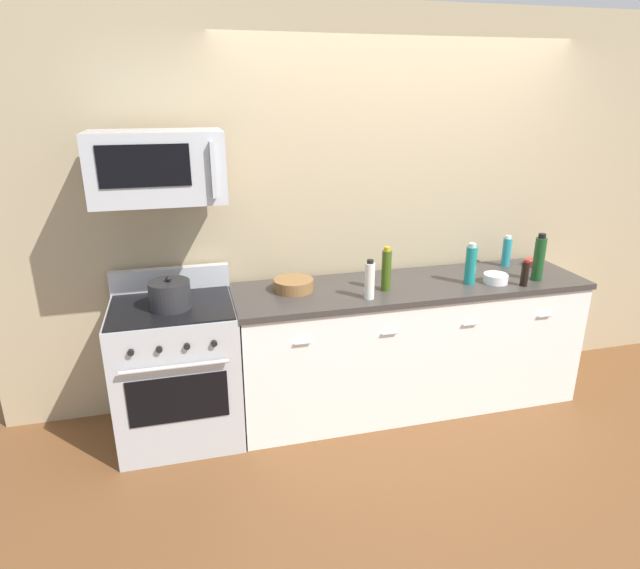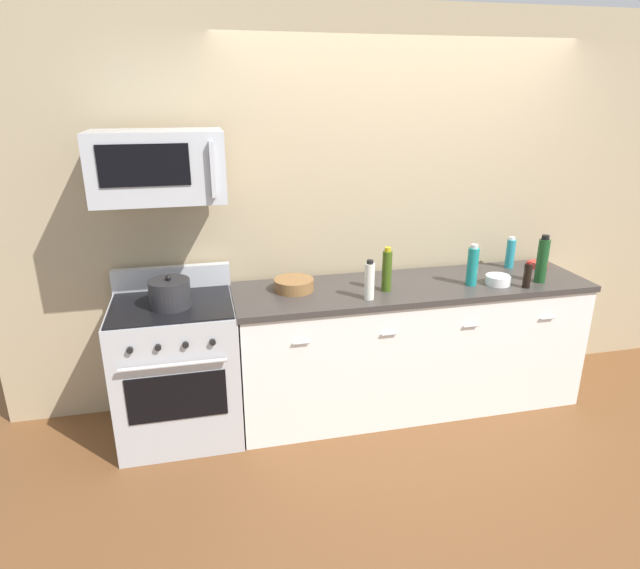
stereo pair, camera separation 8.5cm
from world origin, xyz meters
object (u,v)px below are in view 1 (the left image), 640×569
at_px(bowl_red_small, 534,263).
at_px(bottle_vinegar_white, 370,280).
at_px(bottle_olive_oil, 386,270).
at_px(bowl_white_ceramic, 496,278).
at_px(microwave, 158,167).
at_px(bottle_soy_sauce_dark, 525,273).
at_px(stockpot, 170,295).
at_px(bowl_wooden_salad, 294,284).
at_px(bottle_sparkling_teal, 471,265).
at_px(range_oven, 178,370).
at_px(bottle_dish_soap, 507,252).
at_px(bottle_wine_green, 539,258).

bearing_deg(bowl_red_small, bottle_vinegar_white, -166.89).
distance_m(bottle_olive_oil, bowl_white_ceramic, 0.79).
xyz_separation_m(microwave, bottle_soy_sauce_dark, (2.30, -0.28, -0.74)).
distance_m(bottle_vinegar_white, bowl_red_small, 1.47).
bearing_deg(stockpot, bowl_wooden_salad, 8.54).
bearing_deg(bottle_vinegar_white, bottle_olive_oil, 37.06).
xyz_separation_m(bottle_sparkling_teal, bottle_vinegar_white, (-0.75, -0.10, -0.01)).
bearing_deg(bowl_wooden_salad, bowl_white_ceramic, -8.08).
bearing_deg(bottle_sparkling_teal, range_oven, 177.06).
bearing_deg(range_oven, bottle_dish_soap, 4.40).
xyz_separation_m(microwave, bottle_vinegar_white, (1.21, -0.24, -0.71)).
height_order(range_oven, microwave, microwave).
xyz_separation_m(bottle_wine_green, bowl_wooden_salad, (-1.68, 0.21, -0.11)).
xyz_separation_m(bottle_wine_green, bottle_dish_soap, (-0.03, 0.33, -0.05)).
xyz_separation_m(bottle_dish_soap, bottle_vinegar_white, (-1.21, -0.38, 0.01)).
distance_m(microwave, bowl_wooden_salad, 1.11).
relative_size(microwave, bowl_white_ceramic, 4.51).
xyz_separation_m(range_oven, bowl_white_ceramic, (2.15, -0.13, 0.48)).
relative_size(bowl_wooden_salad, bowl_white_ceramic, 1.58).
height_order(bottle_wine_green, stockpot, bottle_wine_green).
distance_m(bottle_vinegar_white, bowl_wooden_salad, 0.51).
xyz_separation_m(microwave, stockpot, (-0.00, -0.10, -0.74)).
bearing_deg(bowl_red_small, bottle_olive_oil, -170.42).
relative_size(bowl_red_small, stockpot, 0.54).
height_order(bowl_red_small, bowl_white_ceramic, bowl_white_ceramic).
bearing_deg(bottle_sparkling_teal, bowl_red_small, 19.31).
bearing_deg(bowl_white_ceramic, microwave, 175.34).
xyz_separation_m(microwave, bottle_dish_soap, (2.43, 0.14, -0.72)).
bearing_deg(bottle_olive_oil, range_oven, 176.69).
bearing_deg(bottle_sparkling_teal, bowl_white_ceramic, -9.10).
xyz_separation_m(bowl_wooden_salad, stockpot, (-0.78, -0.12, 0.05)).
height_order(bowl_wooden_salad, bowl_red_small, bowl_wooden_salad).
height_order(microwave, bottle_vinegar_white, microwave).
xyz_separation_m(bottle_soy_sauce_dark, bowl_wooden_salad, (-1.52, 0.30, -0.04)).
relative_size(bottle_olive_oil, bowl_red_small, 2.24).
bearing_deg(stockpot, bottle_vinegar_white, -6.75).
bearing_deg(bottle_dish_soap, bowl_red_small, -13.57).
bearing_deg(bowl_red_small, microwave, -178.04).
bearing_deg(bowl_wooden_salad, bottle_soy_sauce_dark, -11.01).
height_order(range_oven, bottle_olive_oil, bottle_olive_oil).
bearing_deg(bottle_wine_green, bowl_wooden_salad, 172.79).
xyz_separation_m(range_oven, bowl_wooden_salad, (0.78, 0.06, 0.49)).
xyz_separation_m(bottle_sparkling_teal, bottle_dish_soap, (0.46, 0.29, -0.02)).
xyz_separation_m(bowl_wooden_salad, bowl_white_ceramic, (1.37, -0.19, -0.01)).
bearing_deg(bottle_vinegar_white, stockpot, 173.25).
height_order(bottle_wine_green, bottle_olive_oil, bottle_wine_green).
bearing_deg(microwave, bowl_wooden_salad, 1.41).
xyz_separation_m(range_oven, bottle_wine_green, (2.46, -0.15, 0.61)).
xyz_separation_m(bottle_vinegar_white, stockpot, (-1.21, 0.14, -0.03)).
xyz_separation_m(bottle_vinegar_white, bowl_wooden_salad, (-0.43, 0.26, -0.08)).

